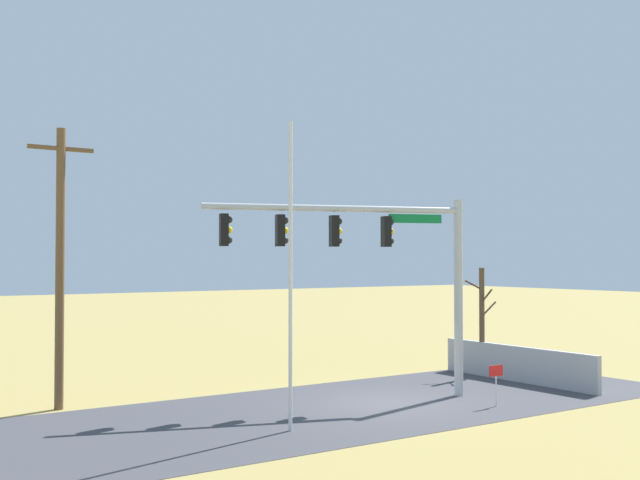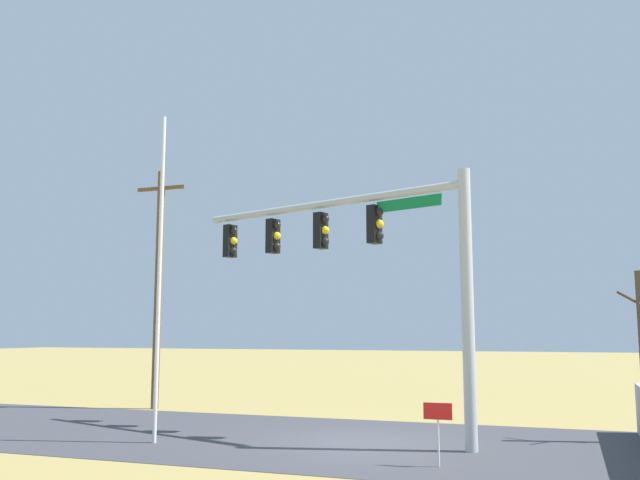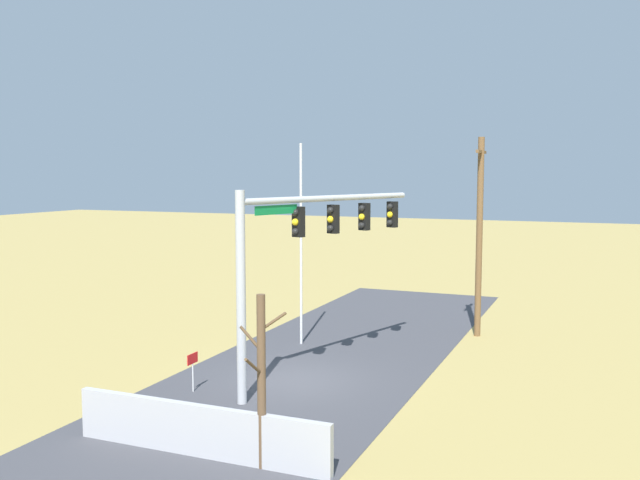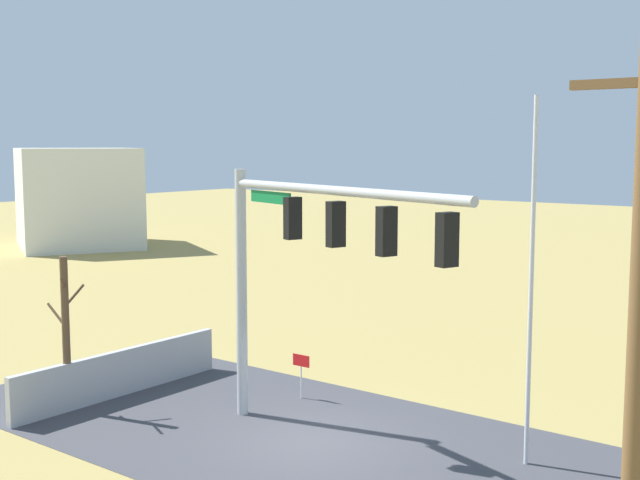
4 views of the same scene
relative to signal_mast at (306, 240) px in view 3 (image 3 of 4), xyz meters
name	(u,v)px [view 3 (image 3 of 4)]	position (x,y,z in m)	size (l,w,h in m)	color
ground_plane	(295,380)	(-0.01, -0.42, -4.63)	(160.00, 160.00, 0.00)	#9E894C
road_surface	(338,351)	(-4.01, -0.42, -4.63)	(28.00, 8.00, 0.01)	#3D3D42
sidewalk_corner	(225,414)	(3.68, -0.90, -4.63)	(6.00, 6.00, 0.01)	#B7B5AD
retaining_fence	(199,431)	(6.44, 0.00, -4.00)	(0.20, 6.87, 1.27)	#A8A8AD
signal_mast	(306,240)	(0.00, 0.00, 0.00)	(7.99, 2.86, 6.30)	#B2B5BA
flagpole	(301,245)	(-4.50, -2.19, -0.67)	(0.10, 0.10, 7.93)	silver
utility_pole	(479,234)	(-8.57, 4.04, -0.35)	(1.90, 0.26, 8.24)	brown
bare_tree	(261,380)	(6.45, 1.70, -2.54)	(1.27, 1.02, 4.06)	brown
open_sign	(193,363)	(2.31, -2.84, -3.73)	(0.56, 0.04, 1.22)	silver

